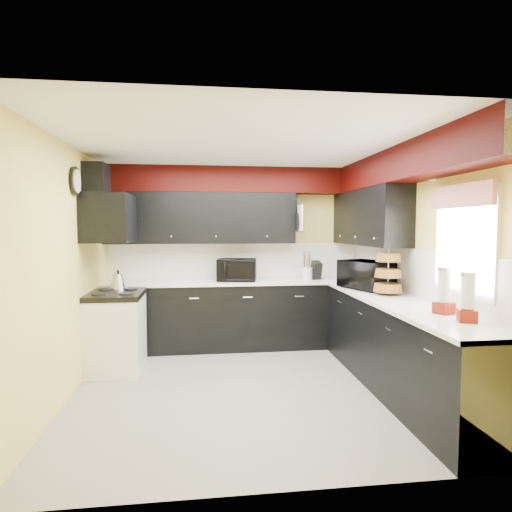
{
  "coord_description": "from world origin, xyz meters",
  "views": [
    {
      "loc": [
        -0.48,
        -4.36,
        1.69
      ],
      "look_at": [
        0.16,
        0.76,
        1.33
      ],
      "focal_mm": 30.0,
      "sensor_mm": 36.0,
      "label": 1
    }
  ],
  "objects_px": {
    "toaster_oven": "(237,270)",
    "knife_block": "(316,270)",
    "kettle": "(118,281)",
    "microwave": "(366,275)",
    "utensil_crock": "(307,273)"
  },
  "relations": [
    {
      "from": "toaster_oven",
      "to": "knife_block",
      "type": "height_order",
      "value": "toaster_oven"
    },
    {
      "from": "toaster_oven",
      "to": "kettle",
      "type": "xyz_separation_m",
      "value": [
        -1.5,
        -0.41,
        -0.08
      ]
    },
    {
      "from": "microwave",
      "to": "utensil_crock",
      "type": "height_order",
      "value": "microwave"
    },
    {
      "from": "microwave",
      "to": "kettle",
      "type": "bearing_deg",
      "value": 58.8
    },
    {
      "from": "kettle",
      "to": "microwave",
      "type": "bearing_deg",
      "value": -9.96
    },
    {
      "from": "utensil_crock",
      "to": "kettle",
      "type": "distance_m",
      "value": 2.53
    },
    {
      "from": "knife_block",
      "to": "kettle",
      "type": "bearing_deg",
      "value": -176.37
    },
    {
      "from": "kettle",
      "to": "utensil_crock",
      "type": "bearing_deg",
      "value": 10.05
    },
    {
      "from": "knife_block",
      "to": "utensil_crock",
      "type": "bearing_deg",
      "value": 168.28
    },
    {
      "from": "microwave",
      "to": "kettle",
      "type": "relative_size",
      "value": 2.96
    },
    {
      "from": "microwave",
      "to": "utensil_crock",
      "type": "relative_size",
      "value": 3.59
    },
    {
      "from": "toaster_oven",
      "to": "kettle",
      "type": "distance_m",
      "value": 1.56
    },
    {
      "from": "knife_block",
      "to": "microwave",
      "type": "bearing_deg",
      "value": -74.89
    },
    {
      "from": "utensil_crock",
      "to": "knife_block",
      "type": "distance_m",
      "value": 0.14
    },
    {
      "from": "toaster_oven",
      "to": "microwave",
      "type": "distance_m",
      "value": 1.75
    }
  ]
}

